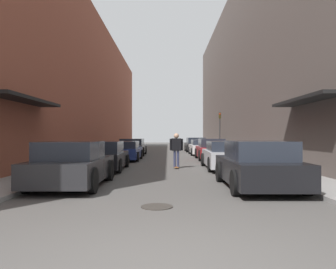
{
  "coord_description": "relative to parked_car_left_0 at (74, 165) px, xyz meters",
  "views": [
    {
      "loc": [
        0.08,
        -3.8,
        1.57
      ],
      "look_at": [
        0.02,
        10.2,
        1.62
      ],
      "focal_mm": 35.0,
      "sensor_mm": 36.0,
      "label": 1
    }
  ],
  "objects": [
    {
      "name": "parked_car_right_1",
      "position": [
        5.64,
        5.35,
        -0.03
      ],
      "size": [
        1.95,
        4.64,
        1.31
      ],
      "color": "#B7B7BC",
      "rests_on": "ground"
    },
    {
      "name": "building_row_right",
      "position": [
        10.49,
        17.71,
        6.45
      ],
      "size": [
        4.9,
        47.97,
        14.25
      ],
      "color": "#564C47",
      "rests_on": "ground"
    },
    {
      "name": "parked_car_left_1",
      "position": [
        -0.01,
        4.85,
        -0.04
      ],
      "size": [
        1.98,
        4.3,
        1.31
      ],
      "color": "black",
      "rests_on": "ground"
    },
    {
      "name": "parked_car_left_0",
      "position": [
        0.0,
        0.0,
        0.0
      ],
      "size": [
        2.01,
        4.2,
        1.39
      ],
      "color": "#232326",
      "rests_on": "ground"
    },
    {
      "name": "skateboarder",
      "position": [
        3.35,
        5.65,
        0.37
      ],
      "size": [
        0.65,
        0.78,
        1.69
      ],
      "color": "brown",
      "rests_on": "ground"
    },
    {
      "name": "parked_car_left_2",
      "position": [
        0.16,
        10.78,
        -0.08
      ],
      "size": [
        2.07,
        4.45,
        1.22
      ],
      "color": "navy",
      "rests_on": "ground"
    },
    {
      "name": "building_row_left",
      "position": [
        -4.75,
        17.7,
        5.12
      ],
      "size": [
        4.9,
        47.97,
        11.58
      ],
      "color": "brown",
      "rests_on": "ground"
    },
    {
      "name": "ground",
      "position": [
        2.87,
        12.91,
        -0.67
      ],
      "size": [
        105.54,
        105.54,
        0.0
      ],
      "primitive_type": "plane",
      "color": "#4C4947"
    },
    {
      "name": "parked_car_right_3",
      "position": [
        5.67,
        16.73,
        -0.07
      ],
      "size": [
        1.9,
        4.4,
        1.24
      ],
      "color": "silver",
      "rests_on": "ground"
    },
    {
      "name": "curb_strip_left",
      "position": [
        -1.85,
        17.71,
        -0.61
      ],
      "size": [
        1.8,
        47.97,
        0.12
      ],
      "color": "gray",
      "rests_on": "ground"
    },
    {
      "name": "traffic_light",
      "position": [
        6.99,
        15.46,
        1.48
      ],
      "size": [
        0.16,
        0.22,
        3.25
      ],
      "color": "#2D2D2D",
      "rests_on": "curb_strip_right"
    },
    {
      "name": "curb_strip_right",
      "position": [
        7.59,
        17.71,
        -0.61
      ],
      "size": [
        1.8,
        47.97,
        0.12
      ],
      "color": "gray",
      "rests_on": "ground"
    },
    {
      "name": "manhole_cover",
      "position": [
        2.7,
        -2.9,
        -0.66
      ],
      "size": [
        0.7,
        0.7,
        0.02
      ],
      "color": "#332D28",
      "rests_on": "ground"
    },
    {
      "name": "parked_car_left_3",
      "position": [
        0.1,
        16.14,
        -0.02
      ],
      "size": [
        2.06,
        4.65,
        1.33
      ],
      "color": "#515459",
      "rests_on": "ground"
    },
    {
      "name": "parked_car_right_4",
      "position": [
        5.67,
        22.18,
        -0.01
      ],
      "size": [
        2.04,
        4.47,
        1.38
      ],
      "color": "#232326",
      "rests_on": "ground"
    },
    {
      "name": "parked_car_right_0",
      "position": [
        5.62,
        -0.32,
        0.0
      ],
      "size": [
        2.03,
        4.25,
        1.41
      ],
      "color": "black",
      "rests_on": "ground"
    },
    {
      "name": "parked_car_right_2",
      "position": [
        5.75,
        11.28,
        -0.01
      ],
      "size": [
        1.85,
        4.33,
        1.37
      ],
      "color": "maroon",
      "rests_on": "ground"
    }
  ]
}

